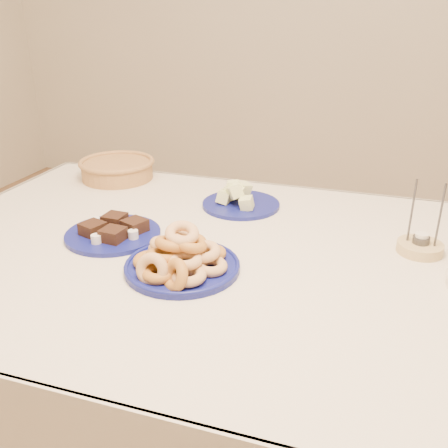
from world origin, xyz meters
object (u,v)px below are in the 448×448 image
Objects in this scene: melon_plate at (239,199)px; brownie_plate at (113,232)px; dining_table at (230,289)px; candle_holder at (420,246)px; wicker_basket at (117,168)px; donut_platter at (181,259)px.

melon_plate is 0.41m from brownie_plate.
dining_table is 9.11× the size of candle_holder.
melon_plate reaches higher than wicker_basket.
candle_holder reaches higher than brownie_plate.
donut_platter is 1.19× the size of brownie_plate.
candle_holder is at bearing -15.75° from wicker_basket.
candle_holder is (0.45, 0.15, 0.12)m from dining_table.
dining_table is 5.90× the size of melon_plate.
donut_platter is 0.44m from melon_plate.
wicker_basket is (-0.49, 0.12, 0.01)m from melon_plate.
donut_platter is at bearing -123.07° from dining_table.
candle_holder is at bearing -17.37° from melon_plate.
donut_platter is 1.13× the size of melon_plate.
donut_platter reaches higher than brownie_plate.
dining_table is at bearing 56.93° from donut_platter.
melon_plate is at bearing 51.30° from brownie_plate.
melon_plate is 0.55m from candle_holder.
dining_table is 0.35m from melon_plate.
dining_table is 0.20m from donut_platter.
melon_plate is 0.50m from wicker_basket.
melon_plate is 0.91× the size of wicker_basket.
brownie_plate is at bearing -62.20° from wicker_basket.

